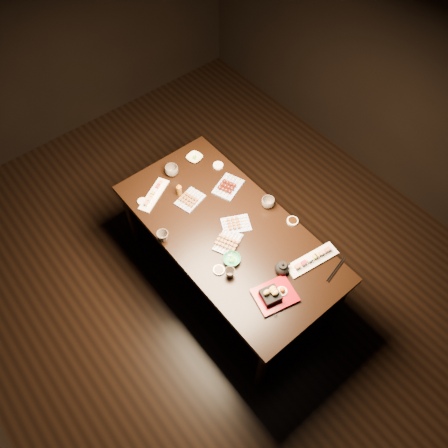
{
  "coord_description": "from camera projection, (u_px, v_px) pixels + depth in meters",
  "views": [
    {
      "loc": [
        -1.13,
        -1.41,
        3.42
      ],
      "look_at": [
        0.03,
        0.01,
        0.77
      ],
      "focal_mm": 35.0,
      "sensor_mm": 36.0,
      "label": 1
    }
  ],
  "objects": [
    {
      "name": "sauce_dish_west",
      "position": [
        219.0,
        270.0,
        3.02
      ],
      "size": [
        0.1,
        0.1,
        0.01
      ],
      "primitive_type": "cylinder",
      "rotation": [
        0.0,
        0.0,
        -0.34
      ],
      "color": "white",
      "rests_on": "dining_table"
    },
    {
      "name": "edamame_bowl_cream",
      "position": [
        195.0,
        158.0,
        3.61
      ],
      "size": [
        0.15,
        0.15,
        0.03
      ],
      "primitive_type": "imported",
      "rotation": [
        0.0,
        0.0,
        0.21
      ],
      "color": "beige",
      "rests_on": "dining_table"
    },
    {
      "name": "sauce_dish_nw",
      "position": [
        142.0,
        201.0,
        3.36
      ],
      "size": [
        0.08,
        0.08,
        0.01
      ],
      "primitive_type": "cylinder",
      "rotation": [
        0.0,
        0.0,
        -0.22
      ],
      "color": "white",
      "rests_on": "dining_table"
    },
    {
      "name": "yakitori_plate_right",
      "position": [
        236.0,
        223.0,
        3.22
      ],
      "size": [
        0.25,
        0.23,
        0.05
      ],
      "primitive_type": null,
      "rotation": [
        0.0,
        0.0,
        -0.47
      ],
      "color": "#828EB6",
      "rests_on": "dining_table"
    },
    {
      "name": "condiment_bottle",
      "position": [
        179.0,
        189.0,
        3.36
      ],
      "size": [
        0.04,
        0.04,
        0.12
      ],
      "primitive_type": "cylinder",
      "rotation": [
        0.0,
        0.0,
        0.04
      ],
      "color": "brown",
      "rests_on": "dining_table"
    },
    {
      "name": "yakitori_plate_left",
      "position": [
        190.0,
        198.0,
        3.36
      ],
      "size": [
        0.24,
        0.2,
        0.05
      ],
      "primitive_type": null,
      "rotation": [
        0.0,
        0.0,
        0.25
      ],
      "color": "#828EB6",
      "rests_on": "dining_table"
    },
    {
      "name": "sauce_dish_east",
      "position": [
        218.0,
        165.0,
        3.58
      ],
      "size": [
        0.11,
        0.11,
        0.01
      ],
      "primitive_type": "cylinder",
      "rotation": [
        0.0,
        0.0,
        -0.33
      ],
      "color": "white",
      "rests_on": "dining_table"
    },
    {
      "name": "teacup_near_left",
      "position": [
        230.0,
        273.0,
        2.98
      ],
      "size": [
        0.1,
        0.1,
        0.07
      ],
      "primitive_type": "imported",
      "rotation": [
        0.0,
        0.0,
        0.53
      ],
      "color": "#51473E",
      "rests_on": "dining_table"
    },
    {
      "name": "chopsticks_near",
      "position": [
        274.0,
        300.0,
        2.89
      ],
      "size": [
        0.16,
        0.2,
        0.01
      ],
      "primitive_type": null,
      "rotation": [
        0.0,
        0.0,
        0.92
      ],
      "color": "black",
      "rests_on": "dining_table"
    },
    {
      "name": "teacup_mid_right",
      "position": [
        268.0,
        203.0,
        3.31
      ],
      "size": [
        0.14,
        0.14,
        0.08
      ],
      "primitive_type": "imported",
      "rotation": [
        0.0,
        0.0,
        0.46
      ],
      "color": "#51473E",
      "rests_on": "dining_table"
    },
    {
      "name": "teacup_far_right",
      "position": [
        172.0,
        171.0,
        3.5
      ],
      "size": [
        0.14,
        0.14,
        0.08
      ],
      "primitive_type": "imported",
      "rotation": [
        0.0,
        0.0,
        0.33
      ],
      "color": "#51473E",
      "rests_on": "dining_table"
    },
    {
      "name": "ground",
      "position": [
        222.0,
        276.0,
        3.84
      ],
      "size": [
        5.0,
        5.0,
        0.0
      ],
      "primitive_type": "plane",
      "color": "black",
      "rests_on": "ground"
    },
    {
      "name": "sushi_platter_far",
      "position": [
        154.0,
        194.0,
        3.39
      ],
      "size": [
        0.35,
        0.24,
        0.04
      ],
      "primitive_type": null,
      "rotation": [
        0.0,
        0.0,
        3.62
      ],
      "color": "white",
      "rests_on": "dining_table"
    },
    {
      "name": "yakitori_plate_center",
      "position": [
        228.0,
        241.0,
        3.13
      ],
      "size": [
        0.25,
        0.23,
        0.05
      ],
      "primitive_type": null,
      "rotation": [
        0.0,
        0.0,
        0.43
      ],
      "color": "#828EB6",
      "rests_on": "dining_table"
    },
    {
      "name": "sushi_platter_near",
      "position": [
        312.0,
        259.0,
        3.05
      ],
      "size": [
        0.41,
        0.17,
        0.05
      ],
      "primitive_type": null,
      "rotation": [
        0.0,
        0.0,
        -0.14
      ],
      "color": "white",
      "rests_on": "dining_table"
    },
    {
      "name": "edamame_bowl_green",
      "position": [
        232.0,
        260.0,
        3.05
      ],
      "size": [
        0.14,
        0.14,
        0.04
      ],
      "primitive_type": "imported",
      "rotation": [
        0.0,
        0.0,
        0.12
      ],
      "color": "#309361",
      "rests_on": "dining_table"
    },
    {
      "name": "teacup_far_left",
      "position": [
        163.0,
        236.0,
        3.14
      ],
      "size": [
        0.1,
        0.1,
        0.08
      ],
      "primitive_type": "imported",
      "rotation": [
        0.0,
        0.0,
        0.22
      ],
      "color": "#51473E",
      "rests_on": "dining_table"
    },
    {
      "name": "tsukune_plate",
      "position": [
        228.0,
        185.0,
        3.43
      ],
      "size": [
        0.28,
        0.24,
        0.06
      ],
      "primitive_type": null,
      "rotation": [
        0.0,
        0.0,
        0.36
      ],
      "color": "#828EB6",
      "rests_on": "dining_table"
    },
    {
      "name": "sauce_dish_se",
      "position": [
        292.0,
        221.0,
        3.26
      ],
      "size": [
        0.09,
        0.09,
        0.01
      ],
      "primitive_type": "cylinder",
      "rotation": [
        0.0,
        0.0,
        -0.06
      ],
      "color": "white",
      "rests_on": "dining_table"
    },
    {
      "name": "teapot",
      "position": [
        282.0,
        267.0,
        2.98
      ],
      "size": [
        0.14,
        0.14,
        0.1
      ],
      "primitive_type": null,
      "rotation": [
        0.0,
        0.0,
        -0.2
      ],
      "color": "black",
      "rests_on": "dining_table"
    },
    {
      "name": "tempura_tray",
      "position": [
        275.0,
        293.0,
        2.87
      ],
      "size": [
        0.31,
        0.27,
        0.1
      ],
      "primitive_type": null,
      "rotation": [
        0.0,
        0.0,
        -0.23
      ],
      "color": "black",
      "rests_on": "dining_table"
    },
    {
      "name": "chopsticks_se",
      "position": [
        336.0,
        269.0,
        3.03
      ],
      "size": [
        0.24,
        0.07,
        0.01
      ],
      "primitive_type": null,
      "rotation": [
        0.0,
        0.0,
        0.22
      ],
      "color": "black",
      "rests_on": "dining_table"
    },
    {
      "name": "dining_table",
      "position": [
        228.0,
        256.0,
        3.53
      ],
      "size": [
        1.07,
        1.88,
        0.75
      ],
      "primitive_type": "cube",
      "rotation": [
        0.0,
        0.0,
        0.1
      ],
      "color": "black",
      "rests_on": "ground"
    }
  ]
}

